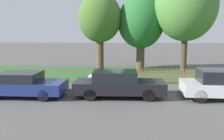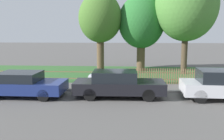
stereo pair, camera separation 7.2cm
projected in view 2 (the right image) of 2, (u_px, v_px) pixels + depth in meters
The scene contains 9 objects.
grass_strip at pixel (201, 74), 19.50m from camera, with size 42.88×7.79×0.01m, color #33602D.
park_fence at pixel (219, 77), 15.59m from camera, with size 42.88×0.05×0.99m.
parked_car_silver_hatchback at pixel (23, 84), 12.74m from camera, with size 4.19×1.93×1.26m.
parked_car_black_saloon at pixel (118, 84), 12.60m from camera, with size 4.56×1.83×1.35m.
parked_car_navy_estate at pixel (220, 85), 12.18m from camera, with size 3.79×1.96×1.46m.
covered_motorcycle at pixel (104, 77), 14.75m from camera, with size 1.98×0.90×0.97m.
tree_nearest_kerb at pixel (100, 18), 20.13m from camera, with size 3.50×3.50×6.42m.
tree_behind_motorcycle at pixel (141, 22), 20.51m from camera, with size 3.81×3.81×6.30m.
tree_mid_park at pixel (186, 6), 18.93m from camera, with size 4.75×4.75×8.01m.
Camera 2 is at (-5.66, -13.36, 3.30)m, focal length 40.00 mm.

